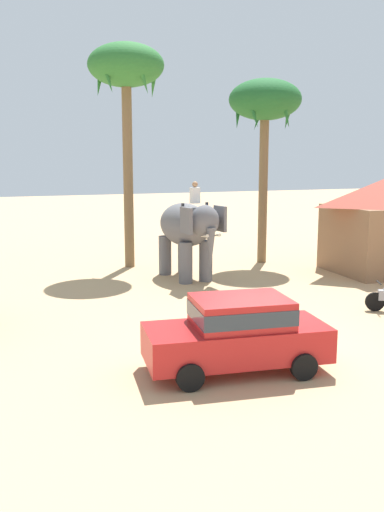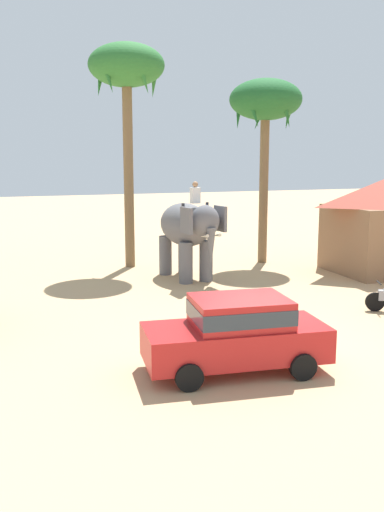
% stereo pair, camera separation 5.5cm
% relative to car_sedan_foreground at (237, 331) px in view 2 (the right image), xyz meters
% --- Properties ---
extents(ground_plane, '(120.00, 120.00, 0.00)m').
position_rel_car_sedan_foreground_xyz_m(ground_plane, '(0.83, 0.74, -0.93)').
color(ground_plane, tan).
extents(car_sedan_foreground, '(4.28, 2.26, 1.70)m').
position_rel_car_sedan_foreground_xyz_m(car_sedan_foreground, '(0.00, 0.00, 0.00)').
color(car_sedan_foreground, red).
rests_on(car_sedan_foreground, ground).
extents(elephant_with_mahout, '(2.00, 3.97, 3.88)m').
position_rel_car_sedan_foreground_xyz_m(elephant_with_mahout, '(2.33, 9.55, 1.06)').
color(elephant_with_mahout, slate).
rests_on(elephant_with_mahout, ground).
extents(palm_tree_behind_elephant, '(3.20, 3.20, 8.19)m').
position_rel_car_sedan_foreground_xyz_m(palm_tree_behind_elephant, '(6.78, 11.72, 6.12)').
color(palm_tree_behind_elephant, brown).
rests_on(palm_tree_behind_elephant, ground).
extents(palm_tree_near_hut, '(3.20, 3.20, 9.47)m').
position_rel_car_sedan_foreground_xyz_m(palm_tree_near_hut, '(0.80, 12.82, 7.31)').
color(palm_tree_near_hut, brown).
rests_on(palm_tree_near_hut, ground).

